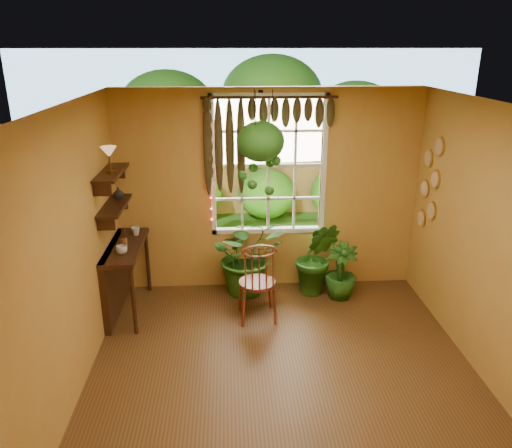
{
  "coord_description": "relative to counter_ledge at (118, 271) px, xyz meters",
  "views": [
    {
      "loc": [
        -0.53,
        -4.09,
        3.19
      ],
      "look_at": [
        -0.23,
        1.15,
        1.3
      ],
      "focal_mm": 35.0,
      "sensor_mm": 36.0,
      "label": 1
    }
  ],
  "objects": [
    {
      "name": "floor",
      "position": [
        1.91,
        -1.6,
        -0.55
      ],
      "size": [
        4.5,
        4.5,
        0.0
      ],
      "primitive_type": "plane",
      "color": "brown",
      "rests_on": "ground"
    },
    {
      "name": "ceiling",
      "position": [
        1.91,
        -1.6,
        2.15
      ],
      "size": [
        4.5,
        4.5,
        0.0
      ],
      "primitive_type": "plane",
      "rotation": [
        3.14,
        0.0,
        0.0
      ],
      "color": "white",
      "rests_on": "wall_back"
    },
    {
      "name": "wall_back",
      "position": [
        1.91,
        0.65,
        0.8
      ],
      "size": [
        4.0,
        0.0,
        4.0
      ],
      "primitive_type": "plane",
      "rotation": [
        1.57,
        0.0,
        0.0
      ],
      "color": "gold",
      "rests_on": "floor"
    },
    {
      "name": "wall_left",
      "position": [
        -0.09,
        -1.6,
        0.8
      ],
      "size": [
        0.0,
        4.5,
        4.5
      ],
      "primitive_type": "plane",
      "rotation": [
        1.57,
        0.0,
        1.57
      ],
      "color": "gold",
      "rests_on": "floor"
    },
    {
      "name": "wall_right",
      "position": [
        3.91,
        -1.6,
        0.8
      ],
      "size": [
        0.0,
        4.5,
        4.5
      ],
      "primitive_type": "plane",
      "rotation": [
        1.57,
        0.0,
        -1.57
      ],
      "color": "gold",
      "rests_on": "floor"
    },
    {
      "name": "window",
      "position": [
        1.91,
        0.68,
        1.15
      ],
      "size": [
        1.52,
        0.1,
        1.86
      ],
      "color": "white",
      "rests_on": "wall_back"
    },
    {
      "name": "valance_vine",
      "position": [
        1.82,
        0.56,
        1.73
      ],
      "size": [
        1.7,
        0.12,
        1.1
      ],
      "color": "#37220F",
      "rests_on": "window"
    },
    {
      "name": "string_lights",
      "position": [
        1.15,
        0.59,
        1.2
      ],
      "size": [
        0.03,
        0.03,
        1.54
      ],
      "primitive_type": null,
      "color": "#FF2633",
      "rests_on": "window"
    },
    {
      "name": "wall_plates",
      "position": [
        3.89,
        0.19,
        1.0
      ],
      "size": [
        0.04,
        0.32,
        1.1
      ],
      "primitive_type": null,
      "color": "#FFEFD0",
      "rests_on": "wall_right"
    },
    {
      "name": "counter_ledge",
      "position": [
        0.0,
        0.0,
        0.0
      ],
      "size": [
        0.4,
        1.2,
        0.9
      ],
      "color": "#37220F",
      "rests_on": "floor"
    },
    {
      "name": "shelf_lower",
      "position": [
        0.03,
        0.0,
        0.85
      ],
      "size": [
        0.25,
        0.9,
        0.04
      ],
      "primitive_type": "cube",
      "color": "#37220F",
      "rests_on": "wall_left"
    },
    {
      "name": "shelf_upper",
      "position": [
        0.03,
        0.0,
        1.25
      ],
      "size": [
        0.25,
        0.9,
        0.04
      ],
      "primitive_type": "cube",
      "color": "#37220F",
      "rests_on": "wall_left"
    },
    {
      "name": "backyard",
      "position": [
        2.15,
        5.27,
        0.73
      ],
      "size": [
        14.0,
        10.0,
        12.0
      ],
      "color": "#295B1A",
      "rests_on": "ground"
    },
    {
      "name": "windsor_chair",
      "position": [
        1.71,
        -0.29,
        -0.2
      ],
      "size": [
        0.48,
        0.51,
        1.2
      ],
      "rotation": [
        0.0,
        0.0,
        0.07
      ],
      "color": "maroon",
      "rests_on": "floor"
    },
    {
      "name": "potted_plant_left",
      "position": [
        1.62,
        0.44,
        -0.0
      ],
      "size": [
        1.16,
        1.06,
        1.1
      ],
      "primitive_type": "imported",
      "rotation": [
        0.0,
        0.0,
        0.23
      ],
      "color": "#205416",
      "rests_on": "floor"
    },
    {
      "name": "potted_plant_mid",
      "position": [
        2.54,
        0.35,
        -0.03
      ],
      "size": [
        0.64,
        0.55,
        1.03
      ],
      "primitive_type": "imported",
      "rotation": [
        0.0,
        0.0,
        -0.18
      ],
      "color": "#205416",
      "rests_on": "floor"
    },
    {
      "name": "potted_plant_right",
      "position": [
        2.84,
        0.21,
        -0.18
      ],
      "size": [
        0.45,
        0.45,
        0.75
      ],
      "primitive_type": "imported",
      "rotation": [
        0.0,
        0.0,
        -0.08
      ],
      "color": "#205416",
      "rests_on": "floor"
    },
    {
      "name": "hanging_basket",
      "position": [
        1.78,
        0.26,
        1.46
      ],
      "size": [
        0.57,
        0.57,
        1.24
      ],
      "color": "black",
      "rests_on": "ceiling"
    },
    {
      "name": "cup_a",
      "position": [
        0.13,
        -0.27,
        0.4
      ],
      "size": [
        0.16,
        0.16,
        0.1
      ],
      "primitive_type": "imported",
      "rotation": [
        0.0,
        0.0,
        -0.31
      ],
      "color": "silver",
      "rests_on": "counter_ledge"
    },
    {
      "name": "cup_b",
      "position": [
        0.19,
        0.33,
        0.4
      ],
      "size": [
        0.14,
        0.14,
        0.1
      ],
      "primitive_type": "imported",
      "rotation": [
        0.0,
        0.0,
        -0.4
      ],
      "color": "beige",
      "rests_on": "counter_ledge"
    },
    {
      "name": "brush_jar",
      "position": [
        0.11,
        -0.04,
        0.46
      ],
      "size": [
        0.08,
        0.08,
        0.29
      ],
      "color": "brown",
      "rests_on": "counter_ledge"
    },
    {
      "name": "shelf_vase",
      "position": [
        0.04,
        0.23,
        0.94
      ],
      "size": [
        0.17,
        0.17,
        0.14
      ],
      "primitive_type": "imported",
      "rotation": [
        0.0,
        0.0,
        0.32
      ],
      "color": "#B2AD99",
      "rests_on": "shelf_lower"
    },
    {
      "name": "tiffany_lamp",
      "position": [
        0.05,
        -0.08,
        1.49
      ],
      "size": [
        0.18,
        0.18,
        0.3
      ],
      "color": "brown",
      "rests_on": "shelf_upper"
    }
  ]
}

